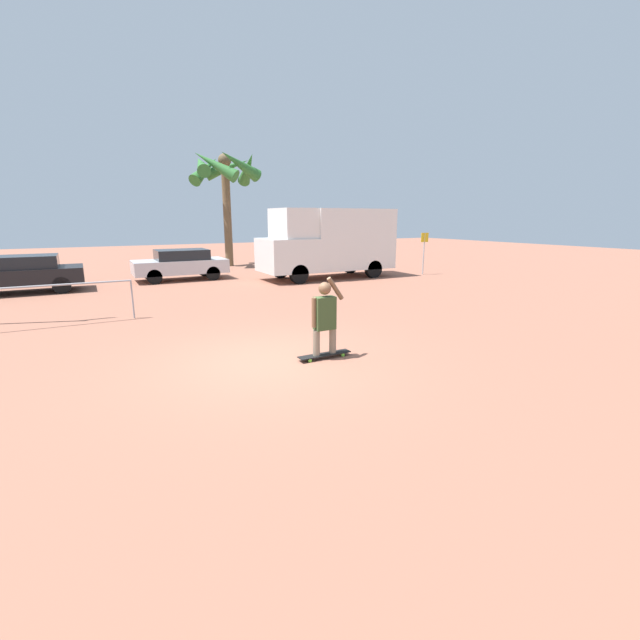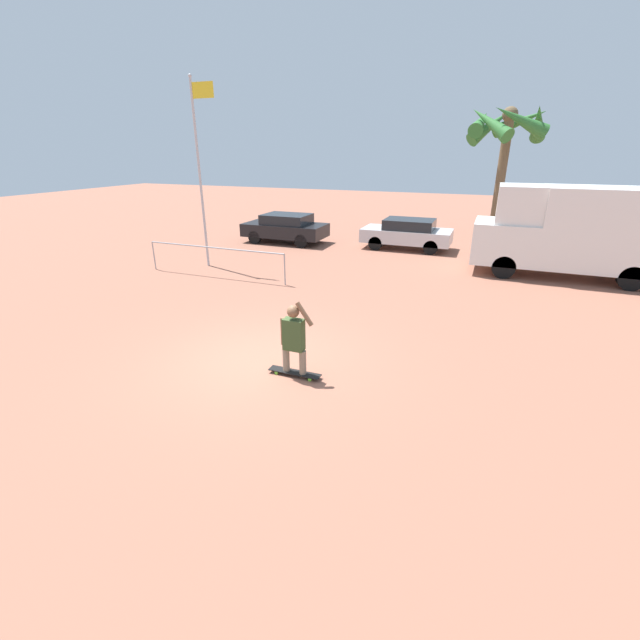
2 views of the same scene
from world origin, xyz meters
name	(u,v)px [view 1 (image 1 of 2)]	position (x,y,z in m)	size (l,w,h in m)	color
ground_plane	(271,361)	(0.00, 0.00, 0.00)	(80.00, 80.00, 0.00)	#935B47
skateboard	(325,355)	(1.00, -0.34, 0.07)	(1.10, 0.22, 0.09)	black
person_skateboarder	(325,314)	(1.00, -0.34, 0.89)	(0.70, 0.24, 1.52)	gray
camper_van	(330,241)	(6.96, 9.83, 1.68)	(6.17, 2.28, 3.11)	black
parked_car_silver	(181,264)	(0.76, 12.38, 0.72)	(3.97, 1.81, 1.34)	black
parked_car_black	(23,273)	(-5.01, 11.62, 0.73)	(3.97, 1.88, 1.37)	black
palm_tree_near_van	(224,172)	(4.29, 17.01, 5.17)	(3.90, 4.15, 6.38)	brown
street_sign	(424,247)	(11.55, 8.64, 1.31)	(0.44, 0.06, 2.01)	#B7B7BC
plaza_railing_segment	(8,293)	(-4.67, 5.21, 0.93)	(5.53, 0.05, 1.08)	#99999E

